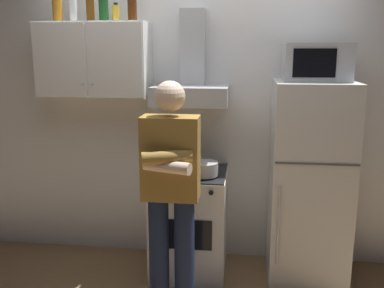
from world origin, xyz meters
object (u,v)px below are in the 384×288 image
upper_cabinet (95,60)px  cooking_pot (204,169)px  range_hood (192,79)px  stove_oven (190,221)px  bottle_liquor_amber (57,5)px  microwave (316,62)px  bottle_spice_jar (116,13)px  bottle_beer_brown (90,7)px  bottle_wine_green (103,1)px  bottle_vodka_clear (73,4)px  person_standing (171,191)px  bottle_rum_dark (132,3)px  refrigerator (309,183)px

upper_cabinet → cooking_pot: (0.93, -0.24, -0.82)m
upper_cabinet → range_hood: bearing=0.1°
upper_cabinet → cooking_pot: bearing=-14.7°
stove_oven → bottle_liquor_amber: (-1.08, 0.10, 1.74)m
upper_cabinet → microwave: bearing=-3.5°
stove_oven → bottle_spice_jar: size_ratio=5.95×
bottle_beer_brown → bottle_spice_jar: size_ratio=1.68×
bottle_wine_green → bottle_vodka_clear: bottle_wine_green is taller
range_hood → stove_oven: bearing=-90.0°
range_hood → bottle_vodka_clear: (-0.97, 0.03, 0.59)m
person_standing → range_hood: bearing=86.1°
cooking_pot → bottle_beer_brown: bottle_beer_brown is taller
stove_oven → bottle_rum_dark: 1.83m
refrigerator → stove_oven: bearing=-180.0°
upper_cabinet → range_hood: 0.81m
refrigerator → cooking_pot: bearing=-171.7°
cooking_pot → bottle_rum_dark: bearing=156.4°
cooking_pot → upper_cabinet: bearing=165.3°
range_hood → bottle_liquor_amber: bottle_liquor_amber is taller
bottle_wine_green → microwave: bearing=-3.9°
bottle_vodka_clear → range_hood: bearing=-2.0°
microwave → bottle_beer_brown: bearing=176.2°
person_standing → bottle_rum_dark: (-0.43, 0.75, 1.29)m
bottle_spice_jar → range_hood: bearing=-2.9°
upper_cabinet → bottle_liquor_amber: bearing=-174.9°
cooking_pot → bottle_spice_jar: (-0.74, 0.28, 1.19)m
upper_cabinet → person_standing: bearing=-44.3°
person_standing → bottle_liquor_amber: bearing=145.5°
bottle_liquor_amber → bottle_vodka_clear: (0.11, 0.06, 0.01)m
bottle_vodka_clear → microwave: bearing=-4.2°
upper_cabinet → bottle_spice_jar: 0.41m
microwave → bottle_vodka_clear: bottle_vodka_clear is taller
refrigerator → bottle_liquor_amber: (-2.03, 0.10, 1.38)m
stove_oven → refrigerator: 1.02m
upper_cabinet → refrigerator: (1.75, -0.12, -0.95)m
microwave → bottle_wine_green: size_ratio=1.47×
bottle_spice_jar → bottle_wine_green: bearing=-165.2°
bottle_beer_brown → bottle_rum_dark: bottle_rum_dark is taller
bottle_vodka_clear → upper_cabinet: bearing=-11.8°
upper_cabinet → bottle_wine_green: 0.47m
person_standing → bottle_liquor_amber: bottle_liquor_amber is taller
upper_cabinet → cooking_pot: upper_cabinet is taller
bottle_beer_brown → bottle_vodka_clear: size_ratio=0.84×
microwave → bottle_liquor_amber: bearing=177.7°
person_standing → bottle_beer_brown: bearing=136.0°
cooking_pot → bottle_beer_brown: bearing=164.9°
bottle_liquor_amber → bottle_rum_dark: bearing=4.3°
bottle_rum_dark → bottle_vodka_clear: size_ratio=0.99×
refrigerator → bottle_beer_brown: (-1.77, 0.14, 1.37)m
refrigerator → cooking_pot: size_ratio=5.03×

